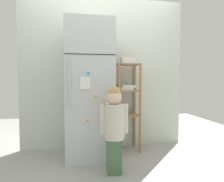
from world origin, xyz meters
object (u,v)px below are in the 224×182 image
object	(u,v)px
child_standing	(114,121)
refrigerator	(90,90)
pantry_shelf_unit	(127,98)
fruit_bin	(129,62)

from	to	relation	value
child_standing	refrigerator	bearing A→B (deg)	113.98
refrigerator	pantry_shelf_unit	distance (m)	0.61
refrigerator	fruit_bin	bearing A→B (deg)	15.03
child_standing	fruit_bin	xyz separation A→B (m)	(0.35, 0.72, 0.74)
fruit_bin	refrigerator	bearing A→B (deg)	-164.97
pantry_shelf_unit	refrigerator	bearing A→B (deg)	-164.59
child_standing	pantry_shelf_unit	xyz separation A→B (m)	(0.32, 0.72, 0.19)
child_standing	fruit_bin	world-z (taller)	fruit_bin
pantry_shelf_unit	fruit_bin	xyz separation A→B (m)	(0.03, 0.00, 0.55)
pantry_shelf_unit	fruit_bin	distance (m)	0.56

